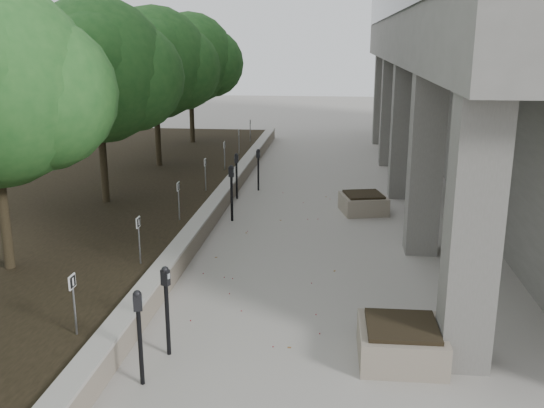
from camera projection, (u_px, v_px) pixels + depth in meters
The scene contains 21 objects.
ground at pixel (225, 386), 8.45m from camera, with size 90.00×90.00×0.00m, color gray.
retaining_wall at pixel (220, 200), 17.21m from camera, with size 0.39×26.00×0.50m, color gray, non-canonical shape.
planting_bed at pixel (97, 198), 17.62m from camera, with size 7.00×26.00×0.40m, color black.
crabapple_tree_3 at pixel (99, 101), 15.82m from camera, with size 4.60×4.00×5.44m, color #205320, non-canonical shape.
crabapple_tree_4 at pixel (155, 87), 20.61m from camera, with size 4.60×4.00×5.44m, color #205320, non-canonical shape.
crabapple_tree_5 at pixel (190, 78), 25.40m from camera, with size 4.60×4.00×5.44m, color #205320, non-canonical shape.
parking_sign_2 at pixel (74, 305), 8.95m from camera, with size 0.04×0.22×0.96m, color black, non-canonical shape.
parking_sign_3 at pixel (139, 240), 11.83m from camera, with size 0.04×0.22×0.96m, color black, non-canonical shape.
parking_sign_4 at pixel (179, 201), 14.71m from camera, with size 0.04×0.22×0.96m, color black, non-canonical shape.
parking_sign_5 at pixel (205, 175), 17.58m from camera, with size 0.04×0.22×0.96m, color black, non-canonical shape.
parking_sign_6 at pixel (225, 156), 20.46m from camera, with size 0.04×0.22×0.96m, color black, non-canonical shape.
parking_sign_7 at pixel (239, 141), 23.33m from camera, with size 0.04×0.22×0.96m, color black, non-canonical shape.
parking_sign_8 at pixel (250, 130), 26.21m from camera, with size 0.04×0.22×0.96m, color black, non-canonical shape.
parking_meter_1 at pixel (167, 311), 9.11m from camera, with size 0.14×0.10×1.45m, color black, non-canonical shape.
parking_meter_2 at pixel (140, 338), 8.31m from camera, with size 0.14×0.10×1.42m, color black, non-canonical shape.
parking_meter_3 at pixel (232, 193), 15.94m from camera, with size 0.15×0.11×1.52m, color black, non-canonical shape.
parking_meter_4 at pixel (237, 176), 18.22m from camera, with size 0.14×0.10×1.40m, color black, non-canonical shape.
parking_meter_5 at pixel (258, 170), 19.22m from camera, with size 0.13×0.10×1.35m, color black, non-canonical shape.
planter_front at pixel (401, 342), 9.07m from camera, with size 1.26×1.26×0.59m, color gray, non-canonical shape.
planter_back at pixel (363, 203), 16.86m from camera, with size 1.18×1.18×0.55m, color gray, non-canonical shape.
berry_scatter at pixel (263, 260), 13.26m from camera, with size 3.30×14.10×0.02m, color maroon, non-canonical shape.
Camera 1 is at (1.48, -7.37, 4.68)m, focal length 39.86 mm.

